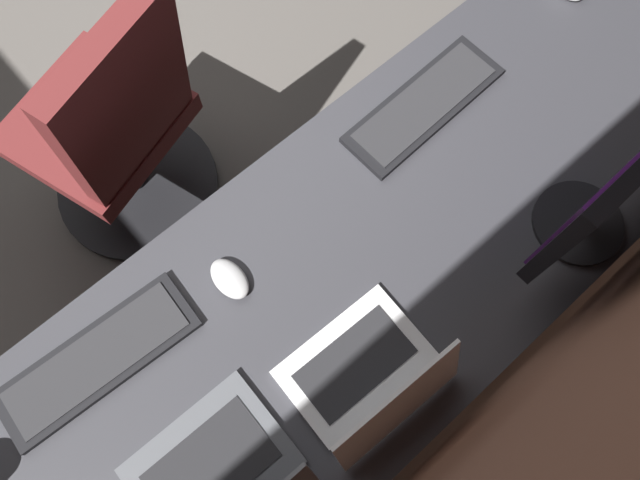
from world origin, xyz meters
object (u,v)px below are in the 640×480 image
at_px(monitor_primary, 629,175).
at_px(mouse_spare, 230,279).
at_px(laptop_center, 371,380).
at_px(office_chair, 118,136).
at_px(keyboard_main, 424,105).
at_px(keyboard_spare, 98,359).

height_order(monitor_primary, mouse_spare, monitor_primary).
bearing_deg(laptop_center, office_chair, -87.81).
bearing_deg(office_chair, monitor_primary, 120.88).
relative_size(keyboard_main, office_chair, 0.44).
height_order(keyboard_main, office_chair, office_chair).
relative_size(laptop_center, office_chair, 0.31).
bearing_deg(keyboard_spare, keyboard_main, 179.34).
xyz_separation_m(keyboard_main, mouse_spare, (0.61, 0.03, 0.01)).
xyz_separation_m(laptop_center, keyboard_spare, (0.39, -0.40, -0.04)).
bearing_deg(keyboard_main, laptop_center, 36.08).
bearing_deg(keyboard_spare, monitor_primary, 155.26).
xyz_separation_m(monitor_primary, laptop_center, (0.58, -0.05, -0.20)).
relative_size(keyboard_spare, office_chair, 0.44).
xyz_separation_m(keyboard_spare, office_chair, (-0.35, -0.59, -0.28)).
distance_m(monitor_primary, keyboard_main, 0.50).
bearing_deg(keyboard_main, mouse_spare, 3.24).
distance_m(laptop_center, office_chair, 1.04).
xyz_separation_m(mouse_spare, office_chair, (-0.04, -0.63, -0.29)).
height_order(keyboard_main, keyboard_spare, same).
xyz_separation_m(monitor_primary, mouse_spare, (0.66, -0.40, -0.23)).
distance_m(mouse_spare, office_chair, 0.70).
height_order(monitor_primary, office_chair, monitor_primary).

